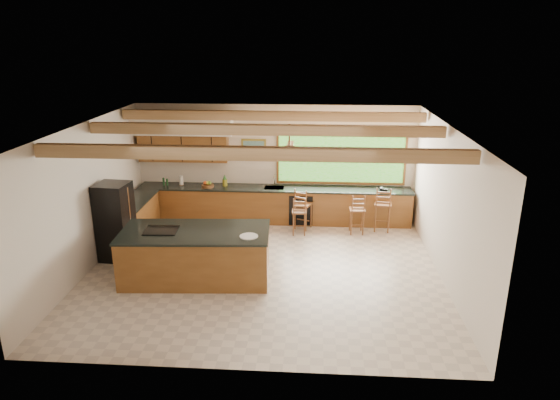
{
  "coord_description": "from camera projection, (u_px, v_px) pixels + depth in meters",
  "views": [
    {
      "loc": [
        0.97,
        -9.33,
        4.66
      ],
      "look_at": [
        0.29,
        0.8,
        1.29
      ],
      "focal_mm": 32.0,
      "sensor_mm": 36.0,
      "label": 1
    }
  ],
  "objects": [
    {
      "name": "bar_stool_a",
      "position": [
        299.0,
        213.0,
        12.05
      ],
      "size": [
        0.36,
        0.36,
        0.97
      ],
      "rotation": [
        0.0,
        0.0,
        0.02
      ],
      "color": "brown",
      "rests_on": "ground"
    },
    {
      "name": "bar_stool_d",
      "position": [
        383.0,
        205.0,
        12.24
      ],
      "size": [
        0.46,
        0.46,
        1.15
      ],
      "rotation": [
        0.0,
        0.0,
        -0.13
      ],
      "color": "brown",
      "rests_on": "ground"
    },
    {
      "name": "bar_stool_c",
      "position": [
        357.0,
        211.0,
        12.09
      ],
      "size": [
        0.38,
        0.38,
        1.02
      ],
      "rotation": [
        0.0,
        0.0,
        0.05
      ],
      "color": "brown",
      "rests_on": "ground"
    },
    {
      "name": "bar_stool_b",
      "position": [
        303.0,
        205.0,
        12.38
      ],
      "size": [
        0.51,
        0.51,
        1.07
      ],
      "rotation": [
        0.0,
        0.0,
        -0.42
      ],
      "color": "brown",
      "rests_on": "ground"
    },
    {
      "name": "island",
      "position": [
        196.0,
        254.0,
        9.91
      ],
      "size": [
        2.98,
        1.54,
        1.03
      ],
      "rotation": [
        0.0,
        0.0,
        0.06
      ],
      "color": "brown",
      "rests_on": "ground"
    },
    {
      "name": "room_shell",
      "position": [
        257.0,
        159.0,
        10.3
      ],
      "size": [
        7.27,
        6.54,
        3.02
      ],
      "color": "beige",
      "rests_on": "ground"
    },
    {
      "name": "ground",
      "position": [
        263.0,
        270.0,
        10.36
      ],
      "size": [
        7.2,
        7.2,
        0.0
      ],
      "primitive_type": "plane",
      "color": "#B9A99A",
      "rests_on": "ground"
    },
    {
      "name": "refrigerator",
      "position": [
        115.0,
        222.0,
        10.68
      ],
      "size": [
        0.73,
        0.71,
        1.7
      ],
      "rotation": [
        0.0,
        0.0,
        -0.1
      ],
      "color": "black",
      "rests_on": "ground"
    },
    {
      "name": "counter_run",
      "position": [
        241.0,
        209.0,
        12.66
      ],
      "size": [
        7.12,
        3.1,
        1.23
      ],
      "color": "brown",
      "rests_on": "ground"
    }
  ]
}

